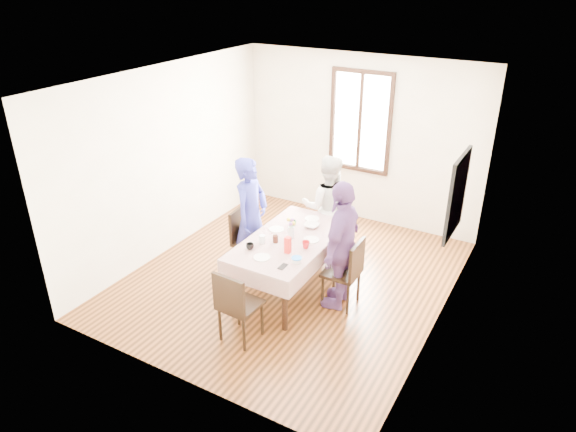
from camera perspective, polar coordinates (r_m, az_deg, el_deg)
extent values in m
plane|color=#331C0A|center=(7.22, 0.28, -6.75)|extent=(4.50, 4.50, 0.00)
plane|color=beige|center=(8.50, 7.86, 8.24)|extent=(4.00, 0.00, 4.00)
plane|color=beige|center=(5.96, 17.30, -0.63)|extent=(0.00, 4.50, 4.50)
cube|color=black|center=(8.40, 7.93, 10.15)|extent=(1.02, 0.06, 1.62)
cube|color=white|center=(8.41, 7.96, 10.17)|extent=(0.90, 0.02, 1.50)
cube|color=red|center=(6.15, 18.04, 2.16)|extent=(0.04, 0.76, 0.96)
cube|color=black|center=(6.78, 0.21, -5.36)|extent=(0.85, 1.64, 0.75)
cube|color=#50090D|center=(6.59, 0.22, -2.53)|extent=(0.97, 1.76, 0.01)
cube|color=black|center=(7.18, -4.08, -2.80)|extent=(0.45, 0.45, 0.91)
cube|color=black|center=(6.51, 5.87, -6.12)|extent=(0.43, 0.43, 0.91)
cube|color=black|center=(7.62, 4.40, -1.01)|extent=(0.46, 0.46, 0.91)
cube|color=black|center=(5.94, -5.23, -9.58)|extent=(0.44, 0.44, 0.91)
imported|color=navy|center=(6.99, -4.05, -0.12)|extent=(0.41, 0.62, 1.67)
imported|color=beige|center=(7.47, 4.41, 1.08)|extent=(0.92, 0.84, 1.54)
imported|color=#653E7E|center=(6.33, 5.86, -3.19)|extent=(0.48, 1.00, 1.66)
imported|color=black|center=(6.35, -4.18, -3.34)|extent=(0.12, 0.12, 0.08)
imported|color=red|center=(6.36, 1.96, -3.15)|extent=(0.14, 0.14, 0.09)
imported|color=#0C7226|center=(6.90, 0.51, -0.77)|extent=(0.10, 0.10, 0.07)
imported|color=white|center=(6.87, 2.60, -1.04)|extent=(0.21, 0.21, 0.05)
cube|color=red|center=(6.23, -0.03, -3.19)|extent=(0.07, 0.07, 0.21)
cylinder|color=white|center=(6.07, 0.94, -4.87)|extent=(0.11, 0.11, 0.05)
cylinder|color=black|center=(6.48, -1.38, -2.53)|extent=(0.07, 0.07, 0.10)
cylinder|color=silver|center=(6.46, -2.84, -2.56)|extent=(0.08, 0.08, 0.11)
cube|color=black|center=(5.99, -0.57, -5.54)|extent=(0.07, 0.14, 0.01)
cylinder|color=silver|center=(6.56, 0.33, -1.83)|extent=(0.08, 0.08, 0.16)
cylinder|color=white|center=(6.80, -1.27, -1.45)|extent=(0.20, 0.20, 0.01)
cylinder|color=white|center=(6.55, 2.57, -2.61)|extent=(0.20, 0.20, 0.01)
cylinder|color=white|center=(7.09, 2.64, -0.28)|extent=(0.20, 0.20, 0.01)
cylinder|color=white|center=(6.18, -2.87, -4.54)|extent=(0.20, 0.20, 0.01)
cylinder|color=blue|center=(6.05, 0.94, -4.60)|extent=(0.12, 0.12, 0.01)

